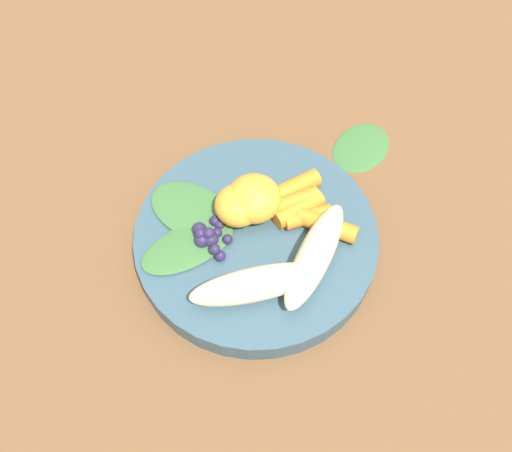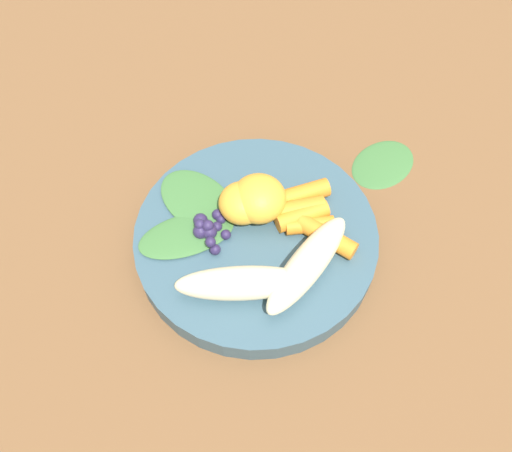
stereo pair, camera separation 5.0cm
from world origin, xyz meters
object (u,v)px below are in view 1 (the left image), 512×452
Objects in this scene: bowl at (256,238)px; kale_leaf_stray at (361,146)px; banana_peeled_left at (315,255)px; banana_peeled_right at (256,284)px; orange_segment_near at (236,207)px.

kale_leaf_stray is (-0.17, -0.02, -0.01)m from bowl.
bowl is at bearing 83.08° from banana_peeled_left.
banana_peeled_right is at bearing 144.60° from banana_peeled_left.
orange_segment_near is at bearing -82.80° from bowl.
orange_segment_near is (-0.04, -0.07, 0.00)m from banana_peeled_right.
orange_segment_near is at bearing 80.74° from banana_peeled_left.
bowl is 1.98× the size of banana_peeled_right.
banana_peeled_left reaches higher than bowl.
orange_segment_near is 0.18m from kale_leaf_stray.
bowl is at bearing 97.20° from orange_segment_near.
banana_peeled_left is at bearing 105.40° from bowl.
bowl is 0.07m from banana_peeled_left.
orange_segment_near is (0.02, -0.09, 0.00)m from banana_peeled_left.
banana_peeled_right reaches higher than bowl.
banana_peeled_left is 0.09m from orange_segment_near.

